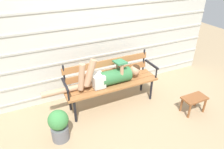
{
  "coord_description": "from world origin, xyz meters",
  "views": [
    {
      "loc": [
        -1.31,
        -2.63,
        2.39
      ],
      "look_at": [
        0.0,
        0.15,
        0.64
      ],
      "focal_mm": 32.53,
      "sensor_mm": 36.0,
      "label": 1
    }
  ],
  "objects_px": {
    "park_bench": "(110,79)",
    "footstool": "(194,100)",
    "reclining_person": "(108,77)",
    "potted_plant": "(59,125)"
  },
  "relations": [
    {
      "from": "park_bench",
      "to": "reclining_person",
      "type": "bearing_deg",
      "value": -139.47
    },
    {
      "from": "park_bench",
      "to": "footstool",
      "type": "height_order",
      "value": "park_bench"
    },
    {
      "from": "reclining_person",
      "to": "potted_plant",
      "type": "bearing_deg",
      "value": -156.14
    },
    {
      "from": "reclining_person",
      "to": "footstool",
      "type": "distance_m",
      "value": 1.56
    },
    {
      "from": "footstool",
      "to": "potted_plant",
      "type": "bearing_deg",
      "value": 170.83
    },
    {
      "from": "potted_plant",
      "to": "park_bench",
      "type": "bearing_deg",
      "value": 25.29
    },
    {
      "from": "reclining_person",
      "to": "potted_plant",
      "type": "height_order",
      "value": "reclining_person"
    },
    {
      "from": "footstool",
      "to": "potted_plant",
      "type": "relative_size",
      "value": 0.83
    },
    {
      "from": "reclining_person",
      "to": "footstool",
      "type": "height_order",
      "value": "reclining_person"
    },
    {
      "from": "reclining_person",
      "to": "park_bench",
      "type": "bearing_deg",
      "value": 40.53
    }
  ]
}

